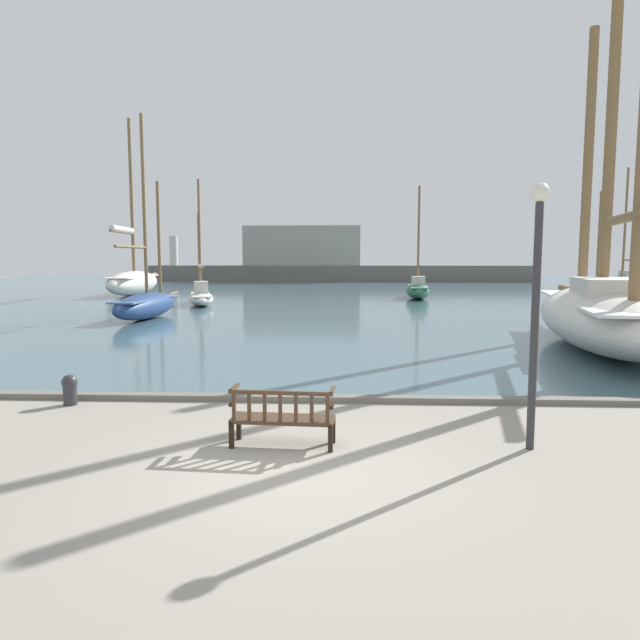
# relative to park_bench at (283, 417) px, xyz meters

# --- Properties ---
(ground_plane) EXTENTS (160.00, 160.00, 0.00)m
(ground_plane) POSITION_rel_park_bench_xyz_m (0.35, -1.04, -0.47)
(ground_plane) COLOR gray
(harbor_water) EXTENTS (100.00, 80.00, 0.08)m
(harbor_water) POSITION_rel_park_bench_xyz_m (0.35, 42.96, -0.43)
(harbor_water) COLOR #476670
(harbor_water) RESTS_ON ground
(quay_edge_kerb) EXTENTS (40.00, 0.30, 0.12)m
(quay_edge_kerb) POSITION_rel_park_bench_xyz_m (0.35, 2.81, -0.41)
(quay_edge_kerb) COLOR slate
(quay_edge_kerb) RESTS_ON ground
(park_bench) EXTENTS (1.63, 0.63, 0.92)m
(park_bench) POSITION_rel_park_bench_xyz_m (0.00, 0.00, 0.00)
(park_bench) COLOR black
(park_bench) RESTS_ON ground
(sailboat_mid_starboard) EXTENTS (1.93, 5.59, 7.78)m
(sailboat_mid_starboard) POSITION_rel_park_bench_xyz_m (6.00, 31.53, 0.28)
(sailboat_mid_starboard) COLOR #2D6647
(sailboat_mid_starboard) RESTS_ON harbor_water
(sailboat_far_port) EXTENTS (2.95, 6.52, 7.51)m
(sailboat_far_port) POSITION_rel_park_bench_xyz_m (-7.79, 25.44, 0.23)
(sailboat_far_port) COLOR silver
(sailboat_far_port) RESTS_ON harbor_water
(sailboat_centre_channel) EXTENTS (5.76, 14.38, 13.89)m
(sailboat_centre_channel) POSITION_rel_park_bench_xyz_m (9.10, 9.67, 0.87)
(sailboat_centre_channel) COLOR silver
(sailboat_centre_channel) RESTS_ON harbor_water
(sailboat_distant_harbor) EXTENTS (3.44, 12.53, 13.26)m
(sailboat_distant_harbor) POSITION_rel_park_bench_xyz_m (-15.38, 34.59, 0.70)
(sailboat_distant_harbor) COLOR silver
(sailboat_distant_harbor) RESTS_ON harbor_water
(sailboat_mid_port) EXTENTS (7.46, 2.63, 9.47)m
(sailboat_mid_port) POSITION_rel_park_bench_xyz_m (21.96, 35.37, 0.52)
(sailboat_mid_port) COLOR #2D6647
(sailboat_mid_port) RESTS_ON harbor_water
(sailboat_outer_port) EXTENTS (1.80, 7.86, 9.38)m
(sailboat_outer_port) POSITION_rel_park_bench_xyz_m (-8.39, 17.64, 0.34)
(sailboat_outer_port) COLOR navy
(sailboat_outer_port) RESTS_ON harbor_water
(mooring_bollard) EXTENTS (0.31, 0.31, 0.61)m
(mooring_bollard) POSITION_rel_park_bench_xyz_m (-4.51, 2.30, -0.13)
(mooring_bollard) COLOR #2D2D33
(mooring_bollard) RESTS_ON ground
(lamp_post) EXTENTS (0.28, 0.28, 4.01)m
(lamp_post) POSITION_rel_park_bench_xyz_m (3.81, 0.04, 1.98)
(lamp_post) COLOR #2D2D33
(lamp_post) RESTS_ON ground
(far_breakwater) EXTENTS (46.18, 2.40, 6.71)m
(far_breakwater) POSITION_rel_park_bench_xyz_m (-1.58, 59.95, 1.79)
(far_breakwater) COLOR #66605B
(far_breakwater) RESTS_ON ground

